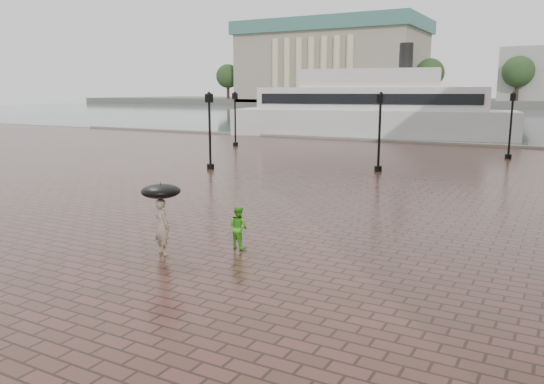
{
  "coord_description": "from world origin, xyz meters",
  "views": [
    {
      "loc": [
        12.36,
        -15.54,
        4.57
      ],
      "look_at": [
        4.32,
        -1.05,
        1.4
      ],
      "focal_mm": 35.0,
      "sensor_mm": 36.0,
      "label": 1
    }
  ],
  "objects_px": {
    "street_lamps": "(330,125)",
    "adult_pedestrian": "(162,227)",
    "child_pedestrian": "(238,227)",
    "ferry_near": "(370,109)"
  },
  "relations": [
    {
      "from": "street_lamps",
      "to": "ferry_near",
      "type": "relative_size",
      "value": 0.75
    },
    {
      "from": "street_lamps",
      "to": "adult_pedestrian",
      "type": "xyz_separation_m",
      "value": [
        4.12,
        -21.88,
        -1.52
      ]
    },
    {
      "from": "adult_pedestrian",
      "to": "street_lamps",
      "type": "bearing_deg",
      "value": -58.37
    },
    {
      "from": "street_lamps",
      "to": "adult_pedestrian",
      "type": "distance_m",
      "value": 22.31
    },
    {
      "from": "child_pedestrian",
      "to": "adult_pedestrian",
      "type": "bearing_deg",
      "value": 58.71
    },
    {
      "from": "adult_pedestrian",
      "to": "child_pedestrian",
      "type": "distance_m",
      "value": 2.2
    },
    {
      "from": "street_lamps",
      "to": "child_pedestrian",
      "type": "distance_m",
      "value": 21.18
    },
    {
      "from": "adult_pedestrian",
      "to": "ferry_near",
      "type": "xyz_separation_m",
      "value": [
        -7.99,
        41.38,
        1.95
      ]
    },
    {
      "from": "street_lamps",
      "to": "child_pedestrian",
      "type": "relative_size",
      "value": 17.0
    },
    {
      "from": "street_lamps",
      "to": "adult_pedestrian",
      "type": "relative_size",
      "value": 13.31
    }
  ]
}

